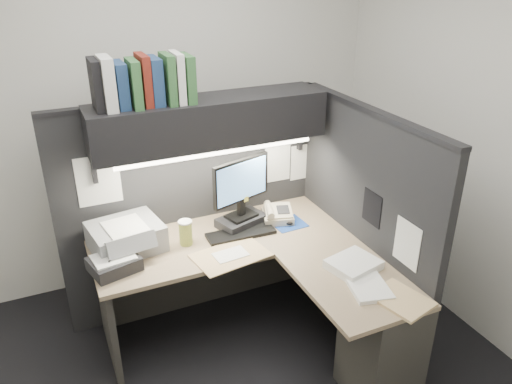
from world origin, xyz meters
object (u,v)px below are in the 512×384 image
overhead_shelf (210,121)px  monitor (241,200)px  notebook_stack (114,264)px  desk (300,307)px  keyboard (241,233)px  telephone (277,214)px  coffee_cup (186,233)px  printer (126,237)px

overhead_shelf → monitor: 0.60m
monitor → notebook_stack: 0.96m
overhead_shelf → desk: bearing=-68.2°
keyboard → telephone: bearing=17.6°
desk → telephone: telephone is taller
coffee_cup → desk: bearing=-46.2°
monitor → notebook_stack: bearing=174.5°
printer → notebook_stack: printer is taller
overhead_shelf → printer: size_ratio=3.54×
desk → notebook_stack: (-1.04, 0.47, 0.33)m
monitor → coffee_cup: bearing=173.5°
overhead_shelf → keyboard: bearing=-60.2°
monitor → coffee_cup: size_ratio=3.11×
telephone → coffee_cup: (-0.70, -0.05, 0.04)m
telephone → printer: bearing=-165.8°
overhead_shelf → monitor: bearing=-25.0°
printer → notebook_stack: bearing=-127.2°
keyboard → notebook_stack: size_ratio=1.70×
desk → monitor: size_ratio=3.38×
notebook_stack → coffee_cup: bearing=13.1°
telephone → notebook_stack: telephone is taller
desk → keyboard: (-0.18, 0.54, 0.30)m
monitor → telephone: 0.31m
monitor → keyboard: 0.24m
keyboard → printer: (-0.75, 0.15, 0.08)m
monitor → notebook_stack: size_ratio=1.80×
keyboard → telephone: (0.33, 0.09, 0.03)m
overhead_shelf → telephone: overhead_shelf is taller
overhead_shelf → telephone: size_ratio=7.04×
desk → overhead_shelf: 1.33m
coffee_cup → notebook_stack: size_ratio=0.58×
coffee_cup → printer: 0.38m
printer → telephone: bearing=-11.9°
desk → keyboard: 0.64m
overhead_shelf → keyboard: size_ratio=3.28×
coffee_cup → printer: size_ratio=0.37×
coffee_cup → notebook_stack: coffee_cup is taller
desk → telephone: (0.15, 0.63, 0.33)m
telephone → coffee_cup: bearing=-158.6°
printer → notebook_stack: 0.26m
keyboard → printer: printer is taller
desk → notebook_stack: 1.19m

